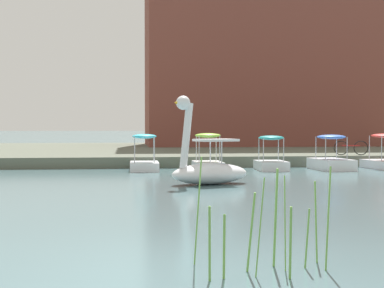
{
  "coord_description": "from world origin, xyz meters",
  "views": [
    {
      "loc": [
        -1.07,
        -7.47,
        1.89
      ],
      "look_at": [
        1.29,
        12.85,
        1.28
      ],
      "focal_mm": 53.37,
      "sensor_mm": 36.0,
      "label": 1
    }
  ],
  "objects_px": {
    "pedal_boat_cyan": "(144,160)",
    "pedal_boat_blue": "(331,159)",
    "pedal_boat_teal": "(271,159)",
    "swan_boat": "(208,168)",
    "bicycle_parked": "(351,148)",
    "pedal_boat_lime": "(208,159)",
    "parked_van": "(220,133)"
  },
  "relations": [
    {
      "from": "swan_boat",
      "to": "parked_van",
      "type": "xyz_separation_m",
      "value": [
        3.99,
        21.8,
        0.95
      ]
    },
    {
      "from": "pedal_boat_teal",
      "to": "pedal_boat_cyan",
      "type": "bearing_deg",
      "value": 175.57
    },
    {
      "from": "pedal_boat_cyan",
      "to": "pedal_boat_teal",
      "type": "relative_size",
      "value": 1.09
    },
    {
      "from": "pedal_boat_blue",
      "to": "pedal_boat_cyan",
      "type": "bearing_deg",
      "value": 176.12
    },
    {
      "from": "pedal_boat_teal",
      "to": "bicycle_parked",
      "type": "distance_m",
      "value": 5.22
    },
    {
      "from": "pedal_boat_blue",
      "to": "bicycle_parked",
      "type": "height_order",
      "value": "pedal_boat_blue"
    },
    {
      "from": "pedal_boat_lime",
      "to": "parked_van",
      "type": "xyz_separation_m",
      "value": [
        3.13,
        15.73,
        0.99
      ]
    },
    {
      "from": "swan_boat",
      "to": "pedal_boat_cyan",
      "type": "relative_size",
      "value": 1.37
    },
    {
      "from": "swan_boat",
      "to": "pedal_boat_cyan",
      "type": "height_order",
      "value": "swan_boat"
    },
    {
      "from": "pedal_boat_lime",
      "to": "parked_van",
      "type": "relative_size",
      "value": 0.42
    },
    {
      "from": "swan_boat",
      "to": "pedal_boat_blue",
      "type": "distance_m",
      "value": 8.53
    },
    {
      "from": "swan_boat",
      "to": "pedal_boat_blue",
      "type": "xyz_separation_m",
      "value": [
        6.32,
        5.72,
        -0.09
      ]
    },
    {
      "from": "pedal_boat_lime",
      "to": "pedal_boat_teal",
      "type": "height_order",
      "value": "pedal_boat_lime"
    },
    {
      "from": "pedal_boat_teal",
      "to": "pedal_boat_blue",
      "type": "relative_size",
      "value": 0.81
    },
    {
      "from": "pedal_boat_teal",
      "to": "bicycle_parked",
      "type": "height_order",
      "value": "pedal_boat_teal"
    },
    {
      "from": "pedal_boat_lime",
      "to": "bicycle_parked",
      "type": "relative_size",
      "value": 1.22
    },
    {
      "from": "pedal_boat_blue",
      "to": "parked_van",
      "type": "height_order",
      "value": "parked_van"
    },
    {
      "from": "pedal_boat_cyan",
      "to": "parked_van",
      "type": "relative_size",
      "value": 0.46
    },
    {
      "from": "pedal_boat_cyan",
      "to": "pedal_boat_lime",
      "type": "relative_size",
      "value": 1.09
    },
    {
      "from": "bicycle_parked",
      "to": "parked_van",
      "type": "bearing_deg",
      "value": 107.47
    },
    {
      "from": "pedal_boat_teal",
      "to": "swan_boat",
      "type": "bearing_deg",
      "value": -121.89
    },
    {
      "from": "pedal_boat_lime",
      "to": "swan_boat",
      "type": "bearing_deg",
      "value": -98.13
    },
    {
      "from": "swan_boat",
      "to": "bicycle_parked",
      "type": "relative_size",
      "value": 1.81
    },
    {
      "from": "pedal_boat_cyan",
      "to": "pedal_boat_blue",
      "type": "distance_m",
      "value": 8.23
    },
    {
      "from": "bicycle_parked",
      "to": "parked_van",
      "type": "xyz_separation_m",
      "value": [
        -4.27,
        13.56,
        0.62
      ]
    },
    {
      "from": "swan_boat",
      "to": "pedal_boat_lime",
      "type": "bearing_deg",
      "value": 81.87
    },
    {
      "from": "swan_boat",
      "to": "pedal_boat_teal",
      "type": "relative_size",
      "value": 1.49
    },
    {
      "from": "pedal_boat_lime",
      "to": "bicycle_parked",
      "type": "bearing_deg",
      "value": 16.36
    },
    {
      "from": "swan_boat",
      "to": "pedal_boat_teal",
      "type": "xyz_separation_m",
      "value": [
        3.64,
        5.85,
        -0.07
      ]
    },
    {
      "from": "pedal_boat_lime",
      "to": "pedal_boat_blue",
      "type": "relative_size",
      "value": 0.82
    },
    {
      "from": "pedal_boat_blue",
      "to": "pedal_boat_teal",
      "type": "bearing_deg",
      "value": 177.23
    },
    {
      "from": "pedal_boat_cyan",
      "to": "pedal_boat_blue",
      "type": "bearing_deg",
      "value": -3.88
    }
  ]
}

